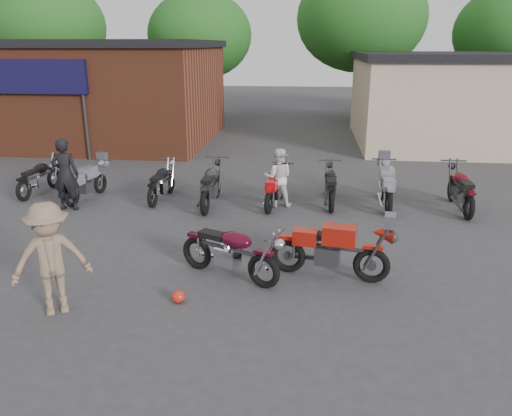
# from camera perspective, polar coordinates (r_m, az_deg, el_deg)

# --- Properties ---
(ground) EXTENTS (90.00, 90.00, 0.00)m
(ground) POSITION_cam_1_polar(r_m,az_deg,el_deg) (8.69, -4.13, -9.97)
(ground) COLOR #37373A
(brick_building) EXTENTS (12.00, 8.00, 4.00)m
(brick_building) POSITION_cam_1_polar(r_m,az_deg,el_deg) (24.02, -20.02, 12.13)
(brick_building) COLOR brown
(brick_building) RESTS_ON ground
(stucco_building) EXTENTS (10.00, 8.00, 3.50)m
(stucco_building) POSITION_cam_1_polar(r_m,az_deg,el_deg) (23.72, 23.98, 11.00)
(stucco_building) COLOR tan
(stucco_building) RESTS_ON ground
(tree_0) EXTENTS (6.56, 6.56, 8.20)m
(tree_0) POSITION_cam_1_polar(r_m,az_deg,el_deg) (33.32, -22.38, 16.92)
(tree_0) COLOR #155218
(tree_0) RESTS_ON ground
(tree_1) EXTENTS (5.92, 5.92, 7.40)m
(tree_1) POSITION_cam_1_polar(r_m,az_deg,el_deg) (30.22, -6.35, 17.35)
(tree_1) COLOR #155218
(tree_1) RESTS_ON ground
(tree_2) EXTENTS (7.04, 7.04, 8.80)m
(tree_2) POSITION_cam_1_polar(r_m,az_deg,el_deg) (29.64, 11.81, 18.43)
(tree_2) COLOR #155218
(tree_2) RESTS_ON ground
(tree_3) EXTENTS (6.08, 6.08, 7.60)m
(tree_3) POSITION_cam_1_polar(r_m,az_deg,el_deg) (31.36, 27.01, 15.78)
(tree_3) COLOR #155218
(tree_3) RESTS_ON ground
(vintage_motorcycle) EXTENTS (2.14, 1.50, 1.19)m
(vintage_motorcycle) POSITION_cam_1_polar(r_m,az_deg,el_deg) (9.03, -2.92, -4.64)
(vintage_motorcycle) COLOR #46081A
(vintage_motorcycle) RESTS_ON ground
(sportbike) EXTENTS (2.20, 1.07, 1.22)m
(sportbike) POSITION_cam_1_polar(r_m,az_deg,el_deg) (9.15, 8.67, -4.39)
(sportbike) COLOR #AE190E
(sportbike) RESTS_ON ground
(helmet) EXTENTS (0.30, 0.30, 0.21)m
(helmet) POSITION_cam_1_polar(r_m,az_deg,el_deg) (8.52, -8.88, -9.95)
(helmet) COLOR red
(helmet) RESTS_ON ground
(person_dark) EXTENTS (0.72, 0.51, 1.88)m
(person_dark) POSITION_cam_1_polar(r_m,az_deg,el_deg) (13.65, -20.96, 3.61)
(person_dark) COLOR black
(person_dark) RESTS_ON ground
(person_light) EXTENTS (0.79, 0.63, 1.55)m
(person_light) POSITION_cam_1_polar(r_m,az_deg,el_deg) (13.10, 2.54, 3.50)
(person_light) COLOR silver
(person_light) RESTS_ON ground
(person_tan) EXTENTS (1.37, 1.19, 1.85)m
(person_tan) POSITION_cam_1_polar(r_m,az_deg,el_deg) (8.41, -22.41, -5.42)
(person_tan) COLOR #80664F
(person_tan) RESTS_ON ground
(row_bike_0) EXTENTS (0.85, 1.95, 1.10)m
(row_bike_0) POSITION_cam_1_polar(r_m,az_deg,el_deg) (15.51, -23.53, 3.45)
(row_bike_0) COLOR black
(row_bike_0) RESTS_ON ground
(row_bike_1) EXTENTS (0.90, 1.91, 1.06)m
(row_bike_1) POSITION_cam_1_polar(r_m,az_deg,el_deg) (14.48, -18.78, 2.97)
(row_bike_1) COLOR gray
(row_bike_1) RESTS_ON ground
(row_bike_2) EXTENTS (0.73, 1.91, 1.08)m
(row_bike_2) POSITION_cam_1_polar(r_m,az_deg,el_deg) (13.93, -10.73, 3.10)
(row_bike_2) COLOR black
(row_bike_2) RESTS_ON ground
(row_bike_3) EXTENTS (0.72, 2.15, 1.25)m
(row_bike_3) POSITION_cam_1_polar(r_m,az_deg,el_deg) (13.22, -5.15, 2.90)
(row_bike_3) COLOR #272629
(row_bike_3) RESTS_ON ground
(row_bike_4) EXTENTS (0.93, 1.98, 1.10)m
(row_bike_4) POSITION_cam_1_polar(r_m,az_deg,el_deg) (13.18, 2.27, 2.58)
(row_bike_4) COLOR red
(row_bike_4) RESTS_ON ground
(row_bike_5) EXTENTS (0.68, 1.97, 1.14)m
(row_bike_5) POSITION_cam_1_polar(r_m,az_deg,el_deg) (13.43, 8.52, 2.77)
(row_bike_5) COLOR black
(row_bike_5) RESTS_ON ground
(row_bike_6) EXTENTS (0.75, 2.10, 1.20)m
(row_bike_6) POSITION_cam_1_polar(r_m,az_deg,el_deg) (13.55, 14.68, 2.66)
(row_bike_6) COLOR gray
(row_bike_6) RESTS_ON ground
(row_bike_7) EXTENTS (0.71, 2.12, 1.23)m
(row_bike_7) POSITION_cam_1_polar(r_m,az_deg,el_deg) (13.85, 22.40, 2.25)
(row_bike_7) COLOR #5A0B15
(row_bike_7) RESTS_ON ground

